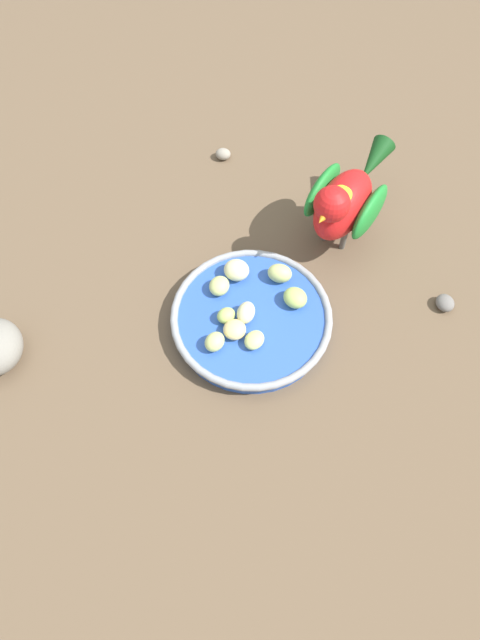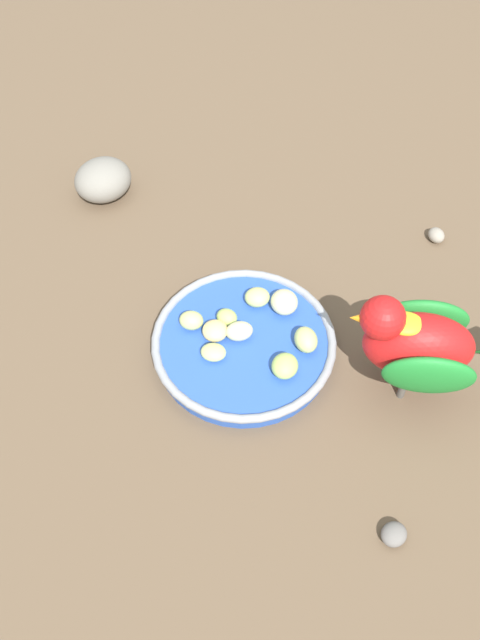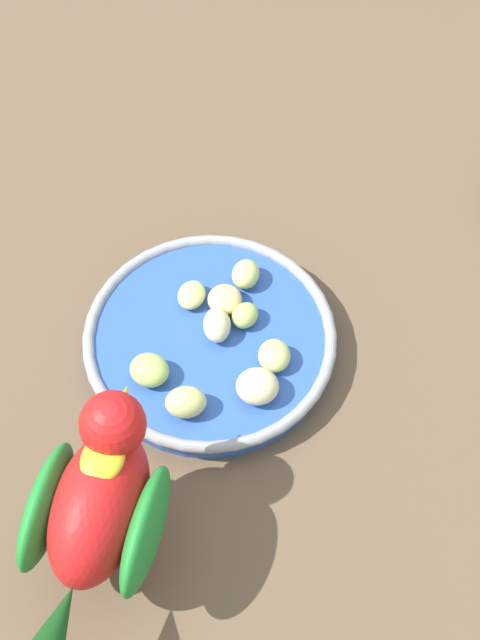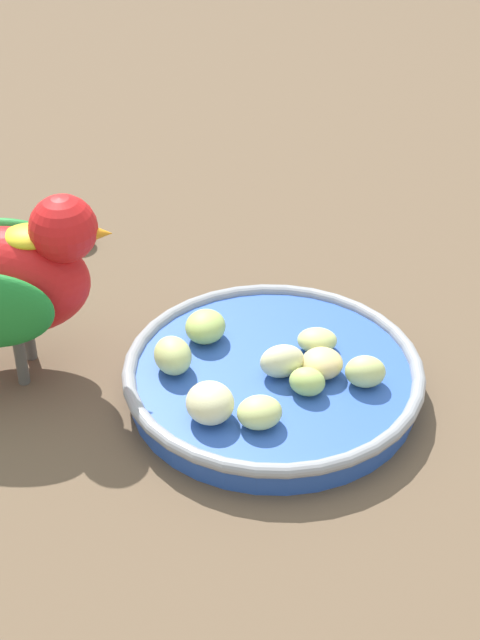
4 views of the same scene
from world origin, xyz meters
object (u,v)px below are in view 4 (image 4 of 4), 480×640
object	(u,v)px
apple_piece_0	(281,361)
apple_piece_8	(317,340)
apple_piece_2	(205,327)
parrot	(0,276)
apple_piece_3	(260,412)
apple_piece_4	(307,382)
apple_piece_5	(210,403)
pebble_1	(80,237)
apple_piece_7	(323,362)
feeding_bowl	(273,378)
apple_piece_1	(173,356)
apple_piece_6	(365,372)

from	to	relation	value
apple_piece_0	apple_piece_8	world-z (taller)	apple_piece_0
apple_piece_8	apple_piece_2	bearing A→B (deg)	111.28
parrot	apple_piece_2	bearing A→B (deg)	3.93
apple_piece_3	apple_piece_4	distance (m)	0.05
apple_piece_5	pebble_1	world-z (taller)	apple_piece_5
apple_piece_2	apple_piece_7	xyz separation A→B (m)	(0.01, -0.10, -0.00)
feeding_bowl	apple_piece_3	bearing A→B (deg)	-160.36
apple_piece_1	apple_piece_5	xyz separation A→B (m)	(-0.03, -0.05, 0.00)
feeding_bowl	parrot	distance (m)	0.22
apple_piece_2	apple_piece_1	bearing A→B (deg)	179.56
apple_piece_0	apple_piece_4	bearing A→B (deg)	-109.63
apple_piece_2	parrot	xyz separation A→B (m)	(-0.09, 0.13, 0.05)
apple_piece_3	pebble_1	xyz separation A→B (m)	(0.16, 0.29, -0.02)
apple_piece_8	pebble_1	bearing A→B (deg)	77.57
apple_piece_3	pebble_1	size ratio (longest dim) A/B	1.11
apple_piece_2	apple_piece_6	xyz separation A→B (m)	(0.01, -0.13, -0.00)
apple_piece_4	apple_piece_3	bearing A→B (deg)	165.03
pebble_1	apple_piece_2	bearing A→B (deg)	-115.18
apple_piece_4	apple_piece_8	distance (m)	0.05
apple_piece_3	parrot	size ratio (longest dim) A/B	0.16
apple_piece_2	apple_piece_8	distance (m)	0.09
feeding_bowl	apple_piece_6	distance (m)	0.07
apple_piece_5	feeding_bowl	bearing A→B (deg)	-9.93
apple_piece_0	apple_piece_5	xyz separation A→B (m)	(-0.07, 0.02, 0.00)
apple_piece_8	parrot	world-z (taller)	parrot
apple_piece_3	apple_piece_7	size ratio (longest dim) A/B	1.02
feeding_bowl	apple_piece_8	size ratio (longest dim) A/B	7.39
apple_piece_2	apple_piece_4	distance (m)	0.10
feeding_bowl	apple_piece_3	distance (m)	0.07
feeding_bowl	apple_piece_4	distance (m)	0.04
feeding_bowl	pebble_1	distance (m)	0.29
apple_piece_5	parrot	world-z (taller)	parrot
apple_piece_2	apple_piece_4	xyz separation A→B (m)	(-0.02, -0.10, -0.00)
apple_piece_1	pebble_1	size ratio (longest dim) A/B	1.22
apple_piece_7	apple_piece_5	bearing A→B (deg)	152.09
apple_piece_0	apple_piece_2	xyz separation A→B (m)	(0.01, 0.07, -0.00)
apple_piece_4	apple_piece_6	world-z (taller)	apple_piece_6
apple_piece_4	apple_piece_8	bearing A→B (deg)	18.69
apple_piece_0	pebble_1	world-z (taller)	apple_piece_0
apple_piece_5	apple_piece_6	bearing A→B (deg)	-41.17
apple_piece_4	apple_piece_8	xyz separation A→B (m)	(0.05, 0.02, -0.00)
apple_piece_4	apple_piece_6	bearing A→B (deg)	-46.70
apple_piece_6	apple_piece_7	xyz separation A→B (m)	(-0.00, 0.03, -0.00)
apple_piece_7	apple_piece_4	bearing A→B (deg)	-179.25
apple_piece_4	apple_piece_8	size ratio (longest dim) A/B	0.86
apple_piece_1	apple_piece_6	bearing A→B (deg)	-66.68
feeding_bowl	apple_piece_3	world-z (taller)	apple_piece_3
apple_piece_1	apple_piece_7	bearing A→B (deg)	-61.57
feeding_bowl	pebble_1	xyz separation A→B (m)	(0.10, 0.27, -0.01)
apple_piece_2	apple_piece_5	distance (m)	0.10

